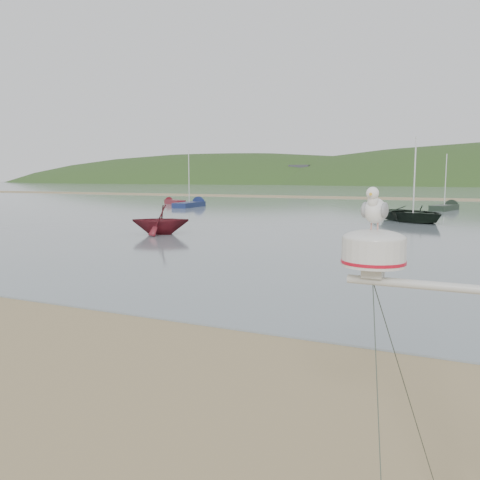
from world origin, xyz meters
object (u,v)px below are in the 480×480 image
at_px(dinghy_red_far, 171,202).
at_px(boat_dark, 414,181).
at_px(sailboat_dark_mid, 449,207).
at_px(sailboat_blue_near, 196,204).
at_px(boat_red, 160,206).

bearing_deg(dinghy_red_far, boat_dark, -24.52).
distance_m(boat_dark, dinghy_red_far, 30.75).
relative_size(boat_dark, sailboat_dark_mid, 0.96).
distance_m(boat_dark, sailboat_blue_near, 25.20).
bearing_deg(boat_dark, sailboat_dark_mid, 39.41).
distance_m(sailboat_blue_near, dinghy_red_far, 5.60).
height_order(boat_dark, sailboat_dark_mid, boat_dark).
distance_m(sailboat_dark_mid, dinghy_red_far, 29.56).
xyz_separation_m(boat_dark, sailboat_blue_near, (-23.02, 9.94, -2.52)).
xyz_separation_m(boat_dark, sailboat_dark_mid, (1.56, 15.34, -2.52)).
distance_m(sailboat_dark_mid, sailboat_blue_near, 25.17).
bearing_deg(boat_red, dinghy_red_far, -174.57).
height_order(boat_dark, dinghy_red_far, boat_dark).
bearing_deg(sailboat_dark_mid, dinghy_red_far, -174.91).
bearing_deg(boat_red, boat_dark, 114.00).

